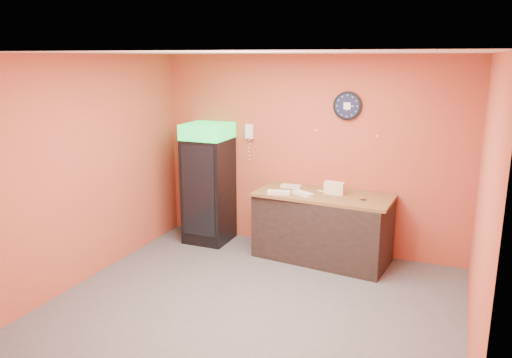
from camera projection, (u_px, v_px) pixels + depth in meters
The scene contains 15 objects.
floor at pixel (255, 305), 5.71m from camera, with size 4.50×4.50×0.00m, color #47474C.
back_wall at pixel (309, 154), 7.16m from camera, with size 4.50×0.02×2.80m, color #B25032.
left_wall at pixel (89, 169), 6.21m from camera, with size 0.02×4.00×2.80m, color #B25032.
right_wall at pixel (483, 211), 4.53m from camera, with size 0.02×4.00×2.80m, color #B25032.
ceiling at pixel (255, 53), 5.03m from camera, with size 4.50×4.00×0.02m, color white.
beverage_cooler at pixel (207, 185), 7.48m from camera, with size 0.64×0.65×1.81m.
prep_counter at pixel (322, 228), 6.90m from camera, with size 1.80×0.80×0.90m, color black.
wall_clock at pixel (348, 106), 6.76m from camera, with size 0.39×0.06×0.39m.
wall_phone at pixel (249, 132), 7.39m from camera, with size 0.12×0.10×0.21m.
butcher_paper at pixel (323, 195), 6.79m from camera, with size 1.85×0.81×0.04m, color brown.
sub_roll_stack at pixel (334, 188), 6.75m from camera, with size 0.28×0.13×0.17m.
wrapped_sandwich_left at pixel (279, 192), 6.78m from camera, with size 0.31×0.12×0.04m, color beige.
wrapped_sandwich_mid at pixel (303, 194), 6.72m from camera, with size 0.31×0.12×0.04m, color beige.
wrapped_sandwich_right at pixel (291, 186), 7.10m from camera, with size 0.29×0.11×0.04m, color beige.
kitchen_tool at pixel (329, 190), 6.84m from camera, with size 0.06×0.06×0.06m, color silver.
Camera 1 is at (2.01, -4.79, 2.76)m, focal length 35.00 mm.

